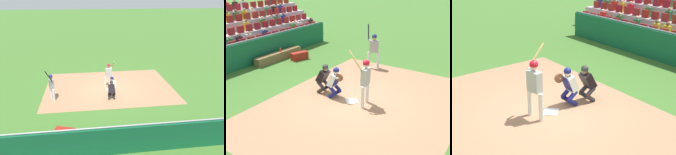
# 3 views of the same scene
# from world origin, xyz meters

# --- Properties ---
(ground_plane) EXTENTS (160.00, 160.00, 0.00)m
(ground_plane) POSITION_xyz_m (0.00, 0.00, 0.00)
(ground_plane) COLOR #3C6727
(infield_dirt_patch) EXTENTS (9.19, 6.62, 0.01)m
(infield_dirt_patch) POSITION_xyz_m (0.00, 0.50, 0.00)
(infield_dirt_patch) COLOR #A27050
(infield_dirt_patch) RESTS_ON ground_plane
(home_plate_marker) EXTENTS (0.62, 0.62, 0.02)m
(home_plate_marker) POSITION_xyz_m (0.00, 0.00, 0.02)
(home_plate_marker) COLOR white
(home_plate_marker) RESTS_ON infield_dirt_patch
(batter_at_plate) EXTENTS (0.64, 0.70, 2.13)m
(batter_at_plate) POSITION_xyz_m (-0.00, 0.54, 1.11)
(batter_at_plate) COLOR silver
(batter_at_plate) RESTS_ON ground_plane
(catcher_crouching) EXTENTS (0.46, 0.71, 1.29)m
(catcher_crouching) POSITION_xyz_m (0.07, -0.73, 0.72)
(catcher_crouching) COLOR navy
(catcher_crouching) RESTS_ON ground_plane
(home_plate_umpire) EXTENTS (0.48, 0.51, 1.26)m
(home_plate_umpire) POSITION_xyz_m (-0.06, -1.37, 0.69)
(home_plate_umpire) COLOR #282627
(home_plate_umpire) RESTS_ON ground_plane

